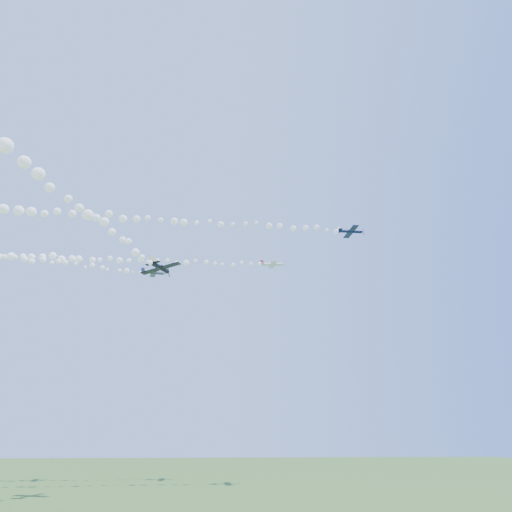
{
  "coord_description": "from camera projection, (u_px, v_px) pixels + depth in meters",
  "views": [
    {
      "loc": [
        -3.67,
        -90.09,
        9.29
      ],
      "look_at": [
        2.91,
        -3.15,
        46.05
      ],
      "focal_mm": 30.0,
      "sensor_mm": 36.0,
      "label": 1
    }
  ],
  "objects": [
    {
      "name": "plane_grey",
      "position": [
        153.0,
        273.0,
        106.28
      ],
      "size": [
        6.23,
        6.6,
        1.8
      ],
      "rotation": [
        0.02,
        -0.02,
        0.25
      ],
      "color": "#3B4056"
    },
    {
      "name": "smoke_trail_navy",
      "position": [
        167.0,
        220.0,
        94.79
      ],
      "size": [
        80.82,
        8.14,
        2.66
      ],
      "primitive_type": null,
      "color": "white"
    },
    {
      "name": "plane_black",
      "position": [
        161.0,
        268.0,
        79.33
      ],
      "size": [
        7.58,
        7.26,
        2.28
      ],
      "rotation": [
        -0.18,
        -0.1,
        1.24
      ],
      "color": "black"
    },
    {
      "name": "smoke_trail_white",
      "position": [
        125.0,
        260.0,
        105.01
      ],
      "size": [
        69.37,
        4.25,
        2.77
      ],
      "primitive_type": null,
      "color": "white"
    },
    {
      "name": "plane_white",
      "position": [
        272.0,
        264.0,
        108.63
      ],
      "size": [
        6.48,
        6.71,
        1.72
      ],
      "rotation": [
        0.1,
        -0.05,
        0.03
      ],
      "color": "white"
    },
    {
      "name": "plane_navy",
      "position": [
        351.0,
        231.0,
        100.65
      ],
      "size": [
        6.7,
        7.04,
        1.89
      ],
      "rotation": [
        0.0,
        -0.02,
        0.07
      ],
      "color": "#0D163D"
    },
    {
      "name": "ground",
      "position": [
        239.0,
        490.0,
        79.42
      ],
      "size": [
        260.0,
        260.0,
        0.0
      ],
      "primitive_type": "plane",
      "color": "#355720",
      "rests_on": "ground"
    }
  ]
}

